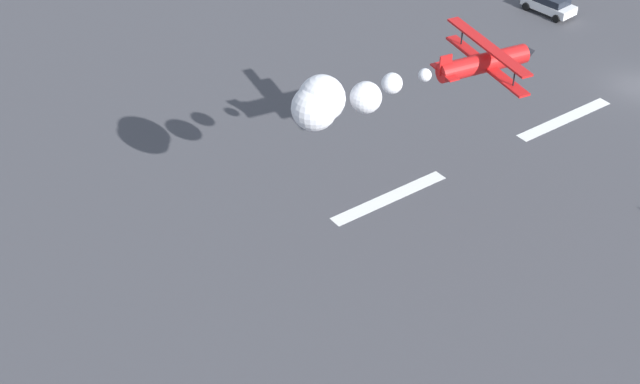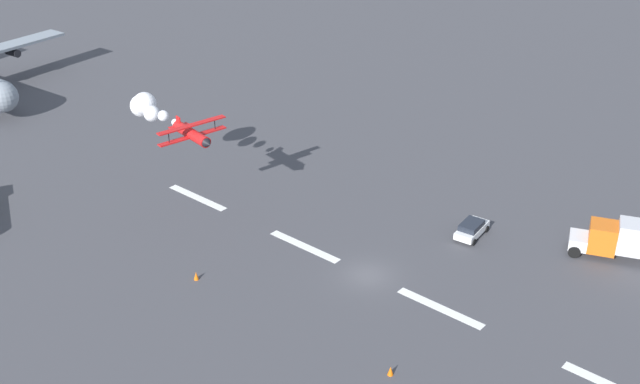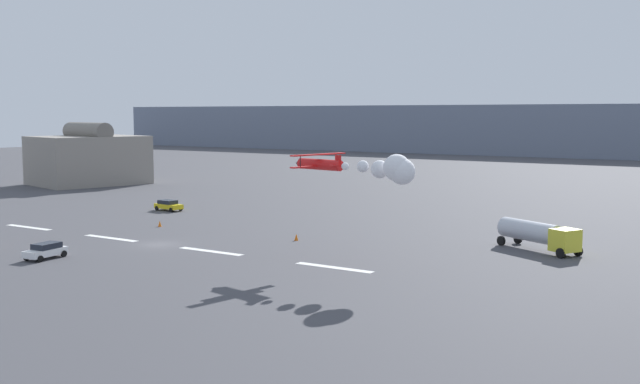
# 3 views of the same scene
# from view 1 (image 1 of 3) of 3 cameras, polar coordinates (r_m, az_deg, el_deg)

# --- Properties ---
(ground_plane) EXTENTS (440.00, 440.00, 0.00)m
(ground_plane) POSITION_cam_1_polar(r_m,az_deg,el_deg) (69.41, 18.68, 6.08)
(ground_plane) COLOR #424247
(ground_plane) RESTS_ON ground
(runway_stripe_3) EXTENTS (8.00, 0.90, 0.01)m
(runway_stripe_3) POSITION_cam_1_polar(r_m,az_deg,el_deg) (64.17, 14.56, 4.29)
(runway_stripe_3) COLOR white
(runway_stripe_3) RESTS_ON ground
(runway_stripe_4) EXTENTS (8.00, 0.90, 0.01)m
(runway_stripe_4) POSITION_cam_1_polar(r_m,az_deg,el_deg) (55.18, 4.21, -0.35)
(runway_stripe_4) COLOR white
(runway_stripe_4) RESTS_ON ground
(stunt_biplane_red) EXTENTS (14.09, 7.03, 2.66)m
(stunt_biplane_red) POSITION_cam_1_polar(r_m,az_deg,el_deg) (47.13, 2.49, 6.00)
(stunt_biplane_red) COLOR red
(followme_car_yellow) EXTENTS (2.38, 4.35, 1.52)m
(followme_car_yellow) POSITION_cam_1_polar(r_m,az_deg,el_deg) (77.68, 13.71, 11.00)
(followme_car_yellow) COLOR white
(followme_car_yellow) RESTS_ON ground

